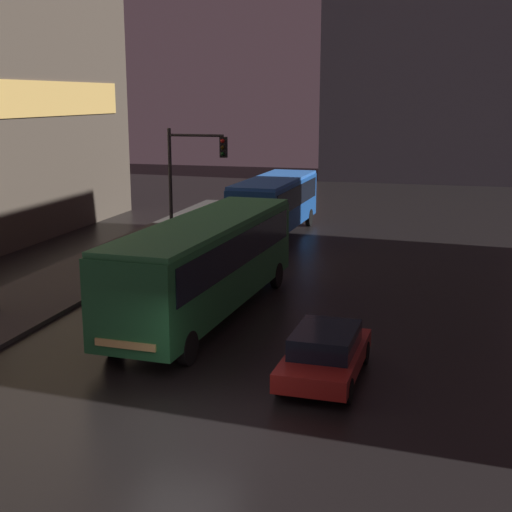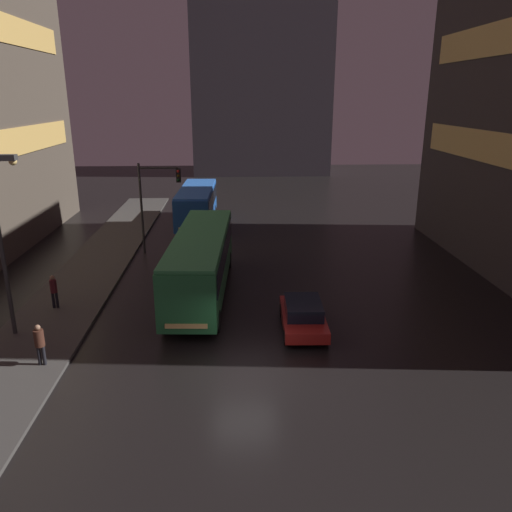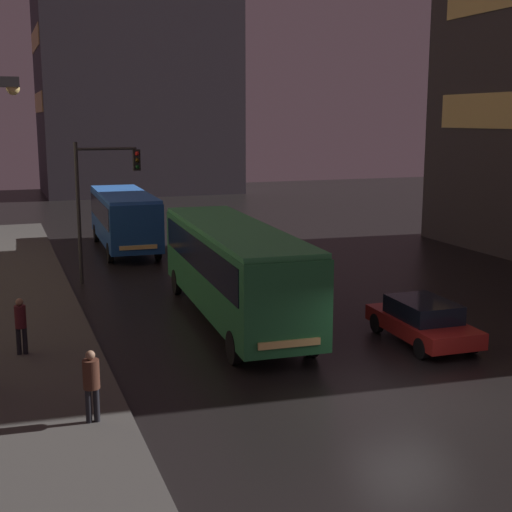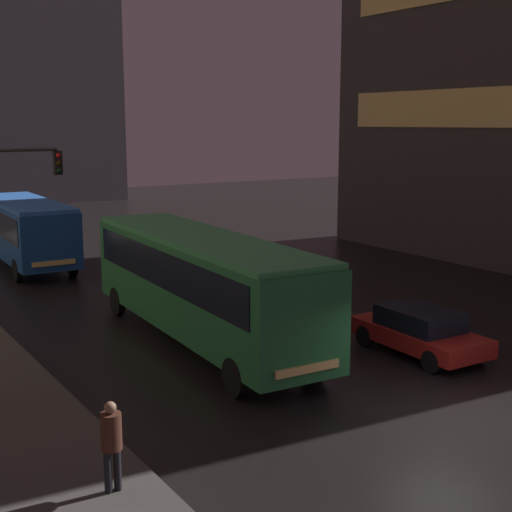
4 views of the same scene
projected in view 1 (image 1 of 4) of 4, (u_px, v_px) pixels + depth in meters
The scene contains 7 objects.
ground_plane at pixel (182, 423), 16.56m from camera, with size 120.00×120.00×0.00m, color black.
sidewalk_left at pixel (58, 286), 28.24m from camera, with size 4.00×48.00×0.15m.
building_far_backdrop at pixel (430, 55), 64.63m from camera, with size 18.07×12.00×22.22m.
bus_near at pixel (206, 258), 24.16m from camera, with size 3.21×11.79×3.37m.
bus_far at pixel (275, 200), 38.67m from camera, with size 2.92×9.46×3.13m.
car_taxi at pixel (325, 353), 19.06m from camera, with size 2.04×4.28×1.38m.
traffic_light_main at pixel (190, 173), 31.89m from camera, with size 2.77×0.35×6.04m.
Camera 1 is at (5.63, -14.34, 7.42)m, focal length 50.00 mm.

